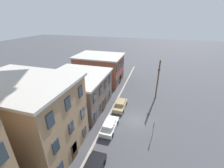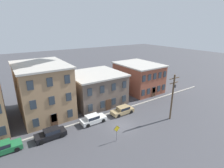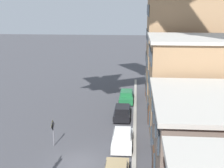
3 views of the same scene
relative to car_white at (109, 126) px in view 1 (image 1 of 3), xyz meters
name	(u,v)px [view 1 (image 1 of 3)]	position (x,y,z in m)	size (l,w,h in m)	color
ground_plane	(135,120)	(3.40, -3.39, -0.75)	(200.00, 200.00, 0.00)	#424247
kerb_strip	(109,115)	(3.40, 1.11, -0.67)	(56.00, 0.36, 0.16)	#9E998E
apartment_midblock	(28,117)	(-5.76, 8.34, 3.98)	(8.74, 11.97, 9.42)	#9E7A56
apartment_far	(78,91)	(4.71, 7.53, 2.45)	(10.77, 10.35, 6.37)	#66564C
apartment_annex	(100,68)	(17.19, 8.05, 2.69)	(8.84, 11.40, 6.85)	brown
car_white	(109,126)	(0.00, 0.00, 0.00)	(4.40, 1.92, 1.43)	silver
car_tan	(120,104)	(6.16, -0.18, 0.00)	(4.40, 1.92, 1.43)	tan
caution_sign	(154,127)	(0.50, -6.30, 0.95)	(1.03, 0.08, 2.54)	slate
utility_pole	(158,77)	(12.08, -6.35, 3.82)	(2.40, 0.44, 8.11)	brown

